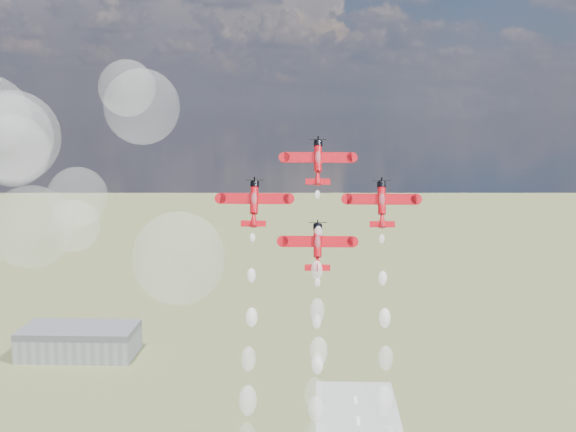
% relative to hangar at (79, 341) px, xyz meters
% --- Properties ---
extents(hangar, '(50.00, 28.00, 13.00)m').
position_rel_hangar_xyz_m(hangar, '(0.00, 0.00, 0.00)').
color(hangar, gray).
rests_on(hangar, ground).
extents(plane_lead, '(13.94, 6.93, 9.26)m').
position_rel_hangar_xyz_m(plane_lead, '(105.35, -175.90, 92.63)').
color(plane_lead, red).
rests_on(plane_lead, ground).
extents(plane_left, '(13.94, 6.93, 9.26)m').
position_rel_hangar_xyz_m(plane_left, '(92.52, -179.82, 84.56)').
color(plane_left, red).
rests_on(plane_left, ground).
extents(plane_right, '(13.94, 6.93, 9.26)m').
position_rel_hangar_xyz_m(plane_right, '(118.18, -179.82, 84.56)').
color(plane_right, red).
rests_on(plane_right, ground).
extents(plane_slot, '(13.94, 6.93, 9.26)m').
position_rel_hangar_xyz_m(plane_slot, '(105.35, -183.74, 76.48)').
color(plane_slot, red).
rests_on(plane_slot, ground).
extents(smoke_trail_lead, '(5.10, 27.67, 53.02)m').
position_rel_hangar_xyz_m(smoke_trail_lead, '(105.22, -198.61, 46.04)').
color(smoke_trail_lead, white).
rests_on(smoke_trail_lead, plane_lead).
extents(drifted_smoke_cloud, '(63.20, 35.93, 55.19)m').
position_rel_hangar_xyz_m(drifted_smoke_cloud, '(46.74, -159.05, 88.89)').
color(drifted_smoke_cloud, white).
rests_on(drifted_smoke_cloud, ground).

